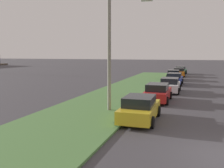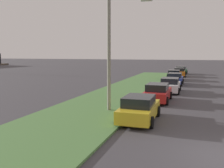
{
  "view_description": "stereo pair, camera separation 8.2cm",
  "coord_description": "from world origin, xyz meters",
  "px_view_note": "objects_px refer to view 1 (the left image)",
  "views": [
    {
      "loc": [
        -9.82,
        1.44,
        3.88
      ],
      "look_at": [
        10.81,
        8.14,
        1.23
      ],
      "focal_mm": 40.17,
      "sensor_mm": 36.0,
      "label": 1
    },
    {
      "loc": [
        -9.79,
        1.36,
        3.88
      ],
      "look_at": [
        10.81,
        8.14,
        1.23
      ],
      "focal_mm": 40.17,
      "sensor_mm": 36.0,
      "label": 2
    }
  ],
  "objects_px": {
    "streetlight": "(114,46)",
    "parked_car_orange": "(179,72)",
    "parked_car_red": "(158,93)",
    "parked_car_blue": "(174,79)",
    "parked_car_green": "(181,70)",
    "parked_car_white": "(170,85)",
    "parked_car_yellow": "(140,108)",
    "parked_car_black": "(174,75)"
  },
  "relations": [
    {
      "from": "parked_car_yellow",
      "to": "parked_car_orange",
      "type": "height_order",
      "value": "same"
    },
    {
      "from": "streetlight",
      "to": "parked_car_orange",
      "type": "bearing_deg",
      "value": -5.29
    },
    {
      "from": "parked_car_yellow",
      "to": "parked_car_red",
      "type": "relative_size",
      "value": 1.0
    },
    {
      "from": "parked_car_green",
      "to": "streetlight",
      "type": "distance_m",
      "value": 33.85
    },
    {
      "from": "parked_car_red",
      "to": "parked_car_orange",
      "type": "xyz_separation_m",
      "value": [
        23.66,
        -0.38,
        0.0
      ]
    },
    {
      "from": "streetlight",
      "to": "parked_car_yellow",
      "type": "bearing_deg",
      "value": -128.8
    },
    {
      "from": "parked_car_blue",
      "to": "parked_car_green",
      "type": "distance_m",
      "value": 17.13
    },
    {
      "from": "parked_car_blue",
      "to": "parked_car_green",
      "type": "bearing_deg",
      "value": 0.83
    },
    {
      "from": "parked_car_white",
      "to": "parked_car_black",
      "type": "xyz_separation_m",
      "value": [
        12.32,
        0.56,
        0.0
      ]
    },
    {
      "from": "parked_car_black",
      "to": "parked_car_red",
      "type": "bearing_deg",
      "value": 178.14
    },
    {
      "from": "parked_car_orange",
      "to": "parked_car_yellow",
      "type": "bearing_deg",
      "value": 175.83
    },
    {
      "from": "parked_car_orange",
      "to": "parked_car_blue",
      "type": "bearing_deg",
      "value": 177.41
    },
    {
      "from": "parked_car_orange",
      "to": "parked_car_green",
      "type": "height_order",
      "value": "same"
    },
    {
      "from": "parked_car_red",
      "to": "streetlight",
      "type": "distance_m",
      "value": 6.29
    },
    {
      "from": "parked_car_green",
      "to": "parked_car_red",
      "type": "bearing_deg",
      "value": -177.6
    },
    {
      "from": "parked_car_red",
      "to": "parked_car_blue",
      "type": "height_order",
      "value": "same"
    },
    {
      "from": "parked_car_orange",
      "to": "parked_car_green",
      "type": "relative_size",
      "value": 1.0
    },
    {
      "from": "parked_car_orange",
      "to": "parked_car_black",
      "type": "bearing_deg",
      "value": 172.87
    },
    {
      "from": "parked_car_red",
      "to": "parked_car_yellow",
      "type": "bearing_deg",
      "value": 179.05
    },
    {
      "from": "parked_car_yellow",
      "to": "parked_car_white",
      "type": "relative_size",
      "value": 1.0
    },
    {
      "from": "parked_car_white",
      "to": "parked_car_orange",
      "type": "bearing_deg",
      "value": 0.35
    },
    {
      "from": "parked_car_yellow",
      "to": "parked_car_orange",
      "type": "bearing_deg",
      "value": -1.48
    },
    {
      "from": "parked_car_black",
      "to": "parked_car_orange",
      "type": "bearing_deg",
      "value": -6.02
    },
    {
      "from": "parked_car_white",
      "to": "parked_car_orange",
      "type": "distance_m",
      "value": 18.37
    },
    {
      "from": "parked_car_white",
      "to": "parked_car_blue",
      "type": "height_order",
      "value": "same"
    },
    {
      "from": "parked_car_white",
      "to": "streetlight",
      "type": "height_order",
      "value": "streetlight"
    },
    {
      "from": "parked_car_yellow",
      "to": "parked_car_blue",
      "type": "bearing_deg",
      "value": -2.51
    },
    {
      "from": "parked_car_blue",
      "to": "parked_car_orange",
      "type": "relative_size",
      "value": 0.98
    },
    {
      "from": "parked_car_yellow",
      "to": "parked_car_blue",
      "type": "height_order",
      "value": "same"
    },
    {
      "from": "parked_car_green",
      "to": "streetlight",
      "type": "relative_size",
      "value": 0.59
    },
    {
      "from": "parked_car_black",
      "to": "streetlight",
      "type": "bearing_deg",
      "value": 172.35
    },
    {
      "from": "parked_car_green",
      "to": "parked_car_white",
      "type": "bearing_deg",
      "value": -176.56
    },
    {
      "from": "parked_car_blue",
      "to": "streetlight",
      "type": "distance_m",
      "value": 17.04
    },
    {
      "from": "parked_car_yellow",
      "to": "parked_car_red",
      "type": "height_order",
      "value": "same"
    },
    {
      "from": "parked_car_white",
      "to": "streetlight",
      "type": "relative_size",
      "value": 0.57
    },
    {
      "from": "parked_car_orange",
      "to": "parked_car_green",
      "type": "xyz_separation_m",
      "value": [
        5.3,
        -0.06,
        0.0
      ]
    },
    {
      "from": "parked_car_green",
      "to": "streetlight",
      "type": "xyz_separation_m",
      "value": [
        -33.55,
        2.68,
        3.67
      ]
    },
    {
      "from": "parked_car_yellow",
      "to": "parked_car_red",
      "type": "distance_m",
      "value": 6.26
    },
    {
      "from": "parked_car_red",
      "to": "parked_car_white",
      "type": "height_order",
      "value": "same"
    },
    {
      "from": "parked_car_red",
      "to": "parked_car_black",
      "type": "bearing_deg",
      "value": 0.76
    },
    {
      "from": "parked_car_green",
      "to": "streetlight",
      "type": "bearing_deg",
      "value": 178.7
    },
    {
      "from": "parked_car_white",
      "to": "parked_car_blue",
      "type": "xyz_separation_m",
      "value": [
        6.53,
        0.03,
        0.0
      ]
    }
  ]
}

